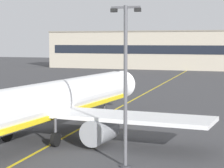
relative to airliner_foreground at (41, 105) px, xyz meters
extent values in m
cube|color=yellow|center=(0.26, 20.58, -3.37)|extent=(12.27, 179.62, 0.01)
cylinder|color=white|center=(0.01, 0.15, 0.13)|extent=(5.84, 36.16, 3.80)
cone|color=white|center=(1.11, 19.42, 0.13)|extent=(3.75, 2.80, 3.61)
cube|color=gold|center=(0.01, 0.15, -0.91)|extent=(5.60, 33.28, 0.44)
cube|color=black|center=(1.00, 17.52, 0.80)|extent=(2.91, 1.26, 0.60)
cube|color=white|center=(0.04, 0.75, -0.72)|extent=(32.22, 6.61, 0.36)
cylinder|color=gray|center=(6.18, -0.61, -1.94)|extent=(2.50, 3.73, 2.30)
cylinder|color=black|center=(6.28, 1.24, -1.94)|extent=(1.96, 0.29, 1.95)
cylinder|color=#4C4C51|center=(0.83, 14.62, -1.89)|extent=(0.24, 0.24, 1.60)
cylinder|color=black|center=(0.83, 14.62, -2.92)|extent=(0.45, 0.92, 0.90)
cylinder|color=#4C4C51|center=(-2.70, -1.70, -1.59)|extent=(0.24, 0.24, 1.60)
cylinder|color=black|center=(-2.70, -1.70, -2.72)|extent=(0.47, 1.32, 1.30)
cylinder|color=#4C4C51|center=(2.49, -2.00, -1.59)|extent=(0.24, 0.24, 1.60)
cylinder|color=black|center=(2.49, -2.00, -2.72)|extent=(0.47, 1.32, 1.30)
cylinder|color=#515156|center=(10.28, -5.94, 2.58)|extent=(0.28, 0.28, 11.90)
cylinder|color=#333338|center=(10.28, -5.94, -3.32)|extent=(0.90, 0.90, 0.10)
cube|color=#515156|center=(10.28, -5.94, 8.39)|extent=(2.20, 0.16, 0.16)
cube|color=black|center=(9.38, -5.94, 8.19)|extent=(0.44, 0.36, 0.28)
cube|color=black|center=(11.18, -5.94, 8.19)|extent=(0.44, 0.36, 0.28)
cone|color=orange|center=(1.56, 16.56, -3.09)|extent=(0.36, 0.36, 0.55)
cylinder|color=white|center=(1.56, 16.56, -3.07)|extent=(0.23, 0.23, 0.07)
cube|color=orange|center=(1.56, 16.56, -3.35)|extent=(0.44, 0.44, 0.03)
cube|color=#B2A893|center=(1.81, 110.56, 2.80)|extent=(111.64, 12.00, 12.34)
cube|color=black|center=(1.81, 104.51, 3.20)|extent=(107.17, 0.12, 2.80)
cube|color=gray|center=(1.81, 110.56, 9.17)|extent=(112.04, 12.40, 0.40)
camera|label=1|loc=(20.46, -37.16, 5.96)|focal=72.22mm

